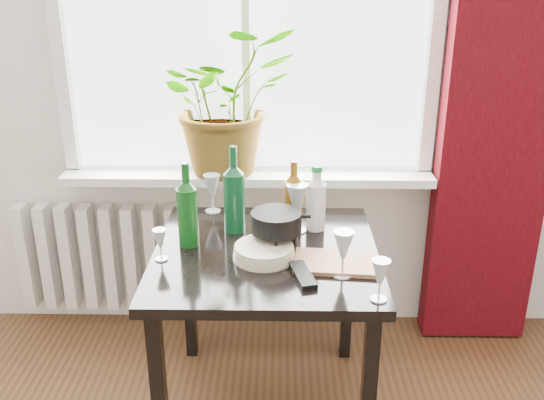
{
  "coord_description": "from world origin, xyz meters",
  "views": [
    {
      "loc": [
        0.16,
        -0.52,
        1.77
      ],
      "look_at": [
        0.12,
        1.55,
        0.95
      ],
      "focal_mm": 40.0,
      "sensor_mm": 36.0,
      "label": 1
    }
  ],
  "objects_px": {
    "radiator": "(100,257)",
    "potted_plant": "(226,101)",
    "wine_bottle_right": "(234,189)",
    "wineglass_back_center": "(297,207)",
    "wineglass_back_left": "(212,193)",
    "wineglass_far_right": "(380,280)",
    "plate_stack": "(264,252)",
    "table": "(266,272)",
    "wineglass_front_right": "(343,253)",
    "wine_bottle_left": "(187,204)",
    "wineglass_front_left": "(160,245)",
    "fondue_pot": "(276,230)",
    "tv_remote": "(303,275)",
    "bottle_amber": "(294,194)",
    "cleaning_bottle": "(316,198)",
    "cutting_board": "(335,262)"
  },
  "relations": [
    {
      "from": "radiator",
      "to": "potted_plant",
      "type": "distance_m",
      "value": 1.03
    },
    {
      "from": "wine_bottle_right",
      "to": "wineglass_back_center",
      "type": "height_order",
      "value": "wine_bottle_right"
    },
    {
      "from": "wine_bottle_right",
      "to": "wineglass_back_left",
      "type": "relative_size",
      "value": 2.08
    },
    {
      "from": "radiator",
      "to": "wineglass_far_right",
      "type": "xyz_separation_m",
      "value": [
        1.23,
        -0.99,
        0.43
      ]
    },
    {
      "from": "radiator",
      "to": "plate_stack",
      "type": "height_order",
      "value": "plate_stack"
    },
    {
      "from": "wineglass_back_center",
      "to": "wineglass_back_left",
      "type": "bearing_deg",
      "value": 151.44
    },
    {
      "from": "table",
      "to": "wineglass_front_right",
      "type": "distance_m",
      "value": 0.38
    },
    {
      "from": "potted_plant",
      "to": "wineglass_front_right",
      "type": "bearing_deg",
      "value": -60.27
    },
    {
      "from": "wine_bottle_left",
      "to": "plate_stack",
      "type": "xyz_separation_m",
      "value": [
        0.29,
        -0.11,
        -0.14
      ]
    },
    {
      "from": "table",
      "to": "wineglass_front_left",
      "type": "bearing_deg",
      "value": -167.49
    },
    {
      "from": "radiator",
      "to": "fondue_pot",
      "type": "xyz_separation_m",
      "value": [
        0.89,
        -0.61,
        0.43
      ]
    },
    {
      "from": "wineglass_far_right",
      "to": "tv_remote",
      "type": "height_order",
      "value": "wineglass_far_right"
    },
    {
      "from": "potted_plant",
      "to": "plate_stack",
      "type": "xyz_separation_m",
      "value": [
        0.19,
        -0.68,
        -0.41
      ]
    },
    {
      "from": "radiator",
      "to": "wine_bottle_right",
      "type": "xyz_separation_m",
      "value": [
        0.72,
        -0.45,
        0.54
      ]
    },
    {
      "from": "bottle_amber",
      "to": "tv_remote",
      "type": "bearing_deg",
      "value": -86.61
    },
    {
      "from": "wine_bottle_right",
      "to": "cleaning_bottle",
      "type": "xyz_separation_m",
      "value": [
        0.33,
        0.02,
        -0.05
      ]
    },
    {
      "from": "cutting_board",
      "to": "table",
      "type": "bearing_deg",
      "value": 156.37
    },
    {
      "from": "wine_bottle_right",
      "to": "wineglass_back_left",
      "type": "xyz_separation_m",
      "value": [
        -0.11,
        0.19,
        -0.09
      ]
    },
    {
      "from": "fondue_pot",
      "to": "wineglass_back_center",
      "type": "bearing_deg",
      "value": 48.35
    },
    {
      "from": "table",
      "to": "cleaning_bottle",
      "type": "distance_m",
      "value": 0.36
    },
    {
      "from": "potted_plant",
      "to": "cutting_board",
      "type": "relative_size",
      "value": 2.25
    },
    {
      "from": "wineglass_front_right",
      "to": "cutting_board",
      "type": "distance_m",
      "value": 0.12
    },
    {
      "from": "potted_plant",
      "to": "cutting_board",
      "type": "height_order",
      "value": "potted_plant"
    },
    {
      "from": "radiator",
      "to": "wine_bottle_right",
      "type": "distance_m",
      "value": 1.01
    },
    {
      "from": "wineglass_front_right",
      "to": "bottle_amber",
      "type": "bearing_deg",
      "value": 111.61
    },
    {
      "from": "bottle_amber",
      "to": "wineglass_front_left",
      "type": "relative_size",
      "value": 2.37
    },
    {
      "from": "wineglass_far_right",
      "to": "fondue_pot",
      "type": "bearing_deg",
      "value": 132.1
    },
    {
      "from": "bottle_amber",
      "to": "wineglass_front_right",
      "type": "relative_size",
      "value": 1.68
    },
    {
      "from": "wineglass_front_left",
      "to": "fondue_pot",
      "type": "bearing_deg",
      "value": 13.65
    },
    {
      "from": "wineglass_front_right",
      "to": "plate_stack",
      "type": "bearing_deg",
      "value": 154.86
    },
    {
      "from": "wine_bottle_right",
      "to": "cutting_board",
      "type": "relative_size",
      "value": 1.23
    },
    {
      "from": "wineglass_front_right",
      "to": "tv_remote",
      "type": "bearing_deg",
      "value": -174.21
    },
    {
      "from": "wineglass_far_right",
      "to": "cutting_board",
      "type": "bearing_deg",
      "value": 116.53
    },
    {
      "from": "potted_plant",
      "to": "wineglass_back_left",
      "type": "relative_size",
      "value": 3.78
    },
    {
      "from": "wineglass_front_left",
      "to": "plate_stack",
      "type": "xyz_separation_m",
      "value": [
        0.38,
        0.02,
        -0.04
      ]
    },
    {
      "from": "plate_stack",
      "to": "tv_remote",
      "type": "xyz_separation_m",
      "value": [
        0.14,
        -0.14,
        -0.02
      ]
    },
    {
      "from": "wine_bottle_left",
      "to": "plate_stack",
      "type": "bearing_deg",
      "value": -20.58
    },
    {
      "from": "potted_plant",
      "to": "cutting_board",
      "type": "distance_m",
      "value": 0.96
    },
    {
      "from": "wineglass_far_right",
      "to": "plate_stack",
      "type": "distance_m",
      "value": 0.48
    },
    {
      "from": "table",
      "to": "wineglass_far_right",
      "type": "relative_size",
      "value": 5.73
    },
    {
      "from": "wineglass_back_center",
      "to": "cutting_board",
      "type": "distance_m",
      "value": 0.33
    },
    {
      "from": "wineglass_front_left",
      "to": "cutting_board",
      "type": "bearing_deg",
      "value": -2.39
    },
    {
      "from": "wineglass_far_right",
      "to": "tv_remote",
      "type": "relative_size",
      "value": 0.8
    },
    {
      "from": "wineglass_back_left",
      "to": "wineglass_back_center",
      "type": "bearing_deg",
      "value": -28.56
    },
    {
      "from": "potted_plant",
      "to": "wineglass_front_left",
      "type": "relative_size",
      "value": 5.37
    },
    {
      "from": "wineglass_far_right",
      "to": "tv_remote",
      "type": "xyz_separation_m",
      "value": [
        -0.24,
        0.15,
        -0.06
      ]
    },
    {
      "from": "wineglass_front_right",
      "to": "fondue_pot",
      "type": "bearing_deg",
      "value": 137.6
    },
    {
      "from": "potted_plant",
      "to": "cutting_board",
      "type": "bearing_deg",
      "value": -58.53
    },
    {
      "from": "table",
      "to": "wineglass_front_right",
      "type": "height_order",
      "value": "wineglass_front_right"
    },
    {
      "from": "wine_bottle_left",
      "to": "wine_bottle_right",
      "type": "xyz_separation_m",
      "value": [
        0.17,
        0.13,
        0.01
      ]
    }
  ]
}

